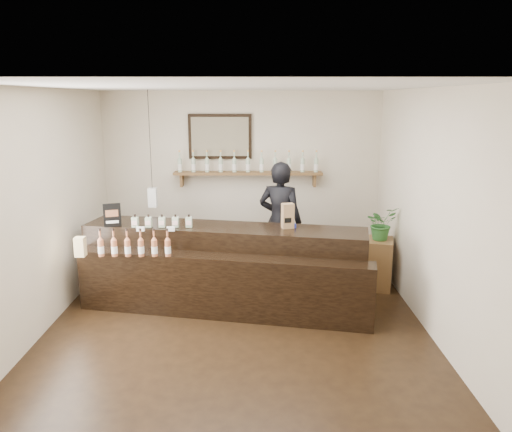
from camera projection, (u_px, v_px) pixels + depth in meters
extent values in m
plane|color=black|center=(237.00, 323.00, 6.10)|extent=(5.00, 5.00, 0.00)
plane|color=beige|center=(242.00, 178.00, 8.21)|extent=(4.50, 0.00, 4.50)
plane|color=beige|center=(221.00, 293.00, 3.35)|extent=(4.50, 0.00, 4.50)
plane|color=beige|center=(42.00, 211.00, 5.78)|extent=(0.00, 5.00, 5.00)
plane|color=beige|center=(430.00, 211.00, 5.78)|extent=(0.00, 5.00, 5.00)
plane|color=white|center=(235.00, 87.00, 5.46)|extent=(5.00, 5.00, 0.00)
cube|color=brown|center=(248.00, 173.00, 8.06)|extent=(2.40, 0.25, 0.04)
cube|color=brown|center=(182.00, 180.00, 8.12)|extent=(0.04, 0.20, 0.20)
cube|color=brown|center=(314.00, 180.00, 8.12)|extent=(0.04, 0.20, 0.20)
cube|color=black|center=(220.00, 137.00, 8.03)|extent=(1.02, 0.04, 0.72)
cube|color=#403729|center=(220.00, 137.00, 8.00)|extent=(0.92, 0.01, 0.62)
cube|color=white|center=(153.00, 197.00, 7.37)|extent=(0.12, 0.12, 0.28)
cylinder|color=black|center=(150.00, 140.00, 7.18)|extent=(0.01, 0.01, 1.41)
cylinder|color=#AEC6A6|center=(180.00, 166.00, 8.04)|extent=(0.07, 0.07, 0.20)
cone|color=#AEC6A6|center=(180.00, 158.00, 8.01)|extent=(0.07, 0.07, 0.05)
cylinder|color=#AEC6A6|center=(179.00, 154.00, 7.99)|extent=(0.02, 0.02, 0.07)
cylinder|color=gold|center=(179.00, 151.00, 7.98)|extent=(0.03, 0.03, 0.02)
cylinder|color=white|center=(180.00, 167.00, 8.04)|extent=(0.07, 0.07, 0.09)
cylinder|color=#AEC6A6|center=(193.00, 166.00, 8.04)|extent=(0.07, 0.07, 0.20)
cone|color=#AEC6A6|center=(193.00, 158.00, 8.01)|extent=(0.07, 0.07, 0.05)
cylinder|color=#AEC6A6|center=(193.00, 154.00, 7.99)|extent=(0.02, 0.02, 0.07)
cylinder|color=gold|center=(193.00, 151.00, 7.98)|extent=(0.03, 0.03, 0.02)
cylinder|color=white|center=(193.00, 167.00, 8.04)|extent=(0.07, 0.07, 0.09)
cylinder|color=#AEC6A6|center=(207.00, 166.00, 8.04)|extent=(0.07, 0.07, 0.20)
cone|color=#AEC6A6|center=(207.00, 158.00, 8.01)|extent=(0.07, 0.07, 0.05)
cylinder|color=#AEC6A6|center=(207.00, 154.00, 7.99)|extent=(0.02, 0.02, 0.07)
cylinder|color=gold|center=(207.00, 151.00, 7.98)|extent=(0.03, 0.03, 0.02)
cylinder|color=white|center=(207.00, 167.00, 8.04)|extent=(0.07, 0.07, 0.09)
cylinder|color=#AEC6A6|center=(221.00, 166.00, 8.04)|extent=(0.07, 0.07, 0.20)
cone|color=#AEC6A6|center=(221.00, 158.00, 8.01)|extent=(0.07, 0.07, 0.05)
cylinder|color=#AEC6A6|center=(221.00, 154.00, 7.99)|extent=(0.02, 0.02, 0.07)
cylinder|color=gold|center=(220.00, 151.00, 7.98)|extent=(0.03, 0.03, 0.02)
cylinder|color=white|center=(221.00, 167.00, 8.04)|extent=(0.07, 0.07, 0.09)
cylinder|color=#AEC6A6|center=(234.00, 166.00, 8.04)|extent=(0.07, 0.07, 0.20)
cone|color=#AEC6A6|center=(234.00, 158.00, 8.01)|extent=(0.07, 0.07, 0.05)
cylinder|color=#AEC6A6|center=(234.00, 154.00, 7.99)|extent=(0.02, 0.02, 0.07)
cylinder|color=gold|center=(234.00, 151.00, 7.98)|extent=(0.03, 0.03, 0.02)
cylinder|color=white|center=(234.00, 167.00, 8.04)|extent=(0.07, 0.07, 0.09)
cylinder|color=#AEC6A6|center=(248.00, 166.00, 8.04)|extent=(0.07, 0.07, 0.20)
cone|color=#AEC6A6|center=(248.00, 158.00, 8.01)|extent=(0.07, 0.07, 0.05)
cylinder|color=#AEC6A6|center=(248.00, 154.00, 7.99)|extent=(0.02, 0.02, 0.07)
cylinder|color=gold|center=(248.00, 151.00, 7.98)|extent=(0.03, 0.03, 0.02)
cylinder|color=white|center=(248.00, 167.00, 8.04)|extent=(0.07, 0.07, 0.09)
cylinder|color=#AEC6A6|center=(262.00, 166.00, 8.04)|extent=(0.07, 0.07, 0.20)
cone|color=#AEC6A6|center=(262.00, 158.00, 8.01)|extent=(0.07, 0.07, 0.05)
cylinder|color=#AEC6A6|center=(262.00, 154.00, 7.99)|extent=(0.02, 0.02, 0.07)
cylinder|color=gold|center=(262.00, 151.00, 7.98)|extent=(0.03, 0.03, 0.02)
cylinder|color=white|center=(262.00, 167.00, 8.04)|extent=(0.07, 0.07, 0.09)
cylinder|color=#AEC6A6|center=(275.00, 166.00, 8.04)|extent=(0.07, 0.07, 0.20)
cone|color=#AEC6A6|center=(275.00, 158.00, 8.01)|extent=(0.07, 0.07, 0.05)
cylinder|color=#AEC6A6|center=(275.00, 154.00, 7.99)|extent=(0.02, 0.02, 0.07)
cylinder|color=gold|center=(275.00, 151.00, 7.98)|extent=(0.03, 0.03, 0.02)
cylinder|color=white|center=(275.00, 167.00, 8.04)|extent=(0.07, 0.07, 0.09)
cylinder|color=#AEC6A6|center=(289.00, 166.00, 8.04)|extent=(0.07, 0.07, 0.20)
cone|color=#AEC6A6|center=(289.00, 158.00, 8.01)|extent=(0.07, 0.07, 0.05)
cylinder|color=#AEC6A6|center=(289.00, 154.00, 7.99)|extent=(0.02, 0.02, 0.07)
cylinder|color=gold|center=(289.00, 151.00, 7.98)|extent=(0.03, 0.03, 0.02)
cylinder|color=white|center=(289.00, 167.00, 8.04)|extent=(0.07, 0.07, 0.09)
cylinder|color=#AEC6A6|center=(302.00, 166.00, 8.03)|extent=(0.07, 0.07, 0.20)
cone|color=#AEC6A6|center=(303.00, 158.00, 8.01)|extent=(0.07, 0.07, 0.05)
cylinder|color=#AEC6A6|center=(303.00, 154.00, 7.99)|extent=(0.02, 0.02, 0.07)
cylinder|color=gold|center=(303.00, 151.00, 7.98)|extent=(0.03, 0.03, 0.02)
cylinder|color=white|center=(302.00, 167.00, 8.04)|extent=(0.07, 0.07, 0.09)
cylinder|color=#AEC6A6|center=(316.00, 166.00, 8.03)|extent=(0.07, 0.07, 0.20)
cone|color=#AEC6A6|center=(316.00, 158.00, 8.01)|extent=(0.07, 0.07, 0.05)
cylinder|color=#AEC6A6|center=(316.00, 154.00, 7.99)|extent=(0.02, 0.02, 0.07)
cylinder|color=gold|center=(317.00, 151.00, 7.98)|extent=(0.03, 0.03, 0.02)
cylinder|color=white|center=(316.00, 167.00, 8.04)|extent=(0.07, 0.07, 0.09)
cube|color=black|center=(224.00, 264.00, 6.66)|extent=(3.78, 1.35, 1.04)
cube|color=black|center=(222.00, 286.00, 6.21)|extent=(3.72, 1.03, 0.79)
cube|color=white|center=(141.00, 229.00, 6.30)|extent=(0.10, 0.04, 0.05)
cube|color=white|center=(171.00, 229.00, 6.30)|extent=(0.10, 0.04, 0.05)
cube|color=#D2BC80|center=(81.00, 251.00, 6.11)|extent=(0.12, 0.12, 0.12)
cube|color=#D2BC80|center=(80.00, 242.00, 6.08)|extent=(0.12, 0.12, 0.12)
cube|color=#AEC6A6|center=(135.00, 222.00, 6.48)|extent=(0.08, 0.08, 0.13)
cube|color=#FFCCC6|center=(134.00, 223.00, 6.43)|extent=(0.07, 0.00, 0.06)
cylinder|color=black|center=(135.00, 216.00, 6.46)|extent=(0.02, 0.02, 0.03)
cube|color=#AEC6A6|center=(149.00, 222.00, 6.47)|extent=(0.08, 0.08, 0.13)
cube|color=#FFCCC6|center=(148.00, 223.00, 6.43)|extent=(0.07, 0.00, 0.06)
cylinder|color=black|center=(148.00, 216.00, 6.46)|extent=(0.02, 0.02, 0.03)
cube|color=#AEC6A6|center=(162.00, 222.00, 6.47)|extent=(0.08, 0.08, 0.13)
cube|color=#FFCCC6|center=(161.00, 223.00, 6.43)|extent=(0.07, 0.00, 0.06)
cylinder|color=black|center=(162.00, 216.00, 6.46)|extent=(0.02, 0.02, 0.03)
cube|color=#AEC6A6|center=(176.00, 222.00, 6.47)|extent=(0.08, 0.08, 0.13)
cube|color=#FFCCC6|center=(175.00, 223.00, 6.43)|extent=(0.07, 0.00, 0.06)
cylinder|color=black|center=(175.00, 216.00, 6.45)|extent=(0.02, 0.02, 0.03)
cube|color=#AEC6A6|center=(189.00, 222.00, 6.47)|extent=(0.08, 0.08, 0.13)
cube|color=#FFCCC6|center=(188.00, 223.00, 6.43)|extent=(0.07, 0.00, 0.06)
cylinder|color=black|center=(189.00, 216.00, 6.45)|extent=(0.02, 0.02, 0.03)
cylinder|color=#B2613C|center=(101.00, 248.00, 6.10)|extent=(0.07, 0.07, 0.20)
cone|color=#B2613C|center=(100.00, 238.00, 6.07)|extent=(0.07, 0.07, 0.05)
cylinder|color=#B2613C|center=(100.00, 233.00, 6.06)|extent=(0.02, 0.02, 0.07)
cylinder|color=black|center=(100.00, 230.00, 6.05)|extent=(0.03, 0.03, 0.02)
cylinder|color=white|center=(101.00, 250.00, 6.10)|extent=(0.07, 0.07, 0.09)
cylinder|color=#B2613C|center=(114.00, 248.00, 6.10)|extent=(0.07, 0.07, 0.20)
cone|color=#B2613C|center=(114.00, 238.00, 6.07)|extent=(0.07, 0.07, 0.05)
cylinder|color=#B2613C|center=(113.00, 233.00, 6.06)|extent=(0.02, 0.02, 0.07)
cylinder|color=black|center=(113.00, 230.00, 6.05)|extent=(0.03, 0.03, 0.02)
cylinder|color=white|center=(114.00, 250.00, 6.10)|extent=(0.07, 0.07, 0.09)
cylinder|color=#B2613C|center=(128.00, 248.00, 6.10)|extent=(0.07, 0.07, 0.20)
cone|color=#B2613C|center=(127.00, 238.00, 6.07)|extent=(0.07, 0.07, 0.05)
cylinder|color=#B2613C|center=(127.00, 233.00, 6.06)|extent=(0.02, 0.02, 0.07)
cylinder|color=black|center=(127.00, 230.00, 6.05)|extent=(0.03, 0.03, 0.02)
cylinder|color=white|center=(128.00, 250.00, 6.10)|extent=(0.07, 0.07, 0.09)
cylinder|color=#B2613C|center=(141.00, 248.00, 6.10)|extent=(0.07, 0.07, 0.20)
cone|color=#B2613C|center=(141.00, 238.00, 6.07)|extent=(0.07, 0.07, 0.05)
cylinder|color=#B2613C|center=(140.00, 233.00, 6.06)|extent=(0.02, 0.02, 0.07)
cylinder|color=black|center=(140.00, 230.00, 6.05)|extent=(0.03, 0.03, 0.02)
cylinder|color=white|center=(141.00, 250.00, 6.10)|extent=(0.07, 0.07, 0.09)
cylinder|color=#B2613C|center=(154.00, 248.00, 6.10)|extent=(0.07, 0.07, 0.20)
cone|color=#B2613C|center=(154.00, 238.00, 6.07)|extent=(0.07, 0.07, 0.05)
cylinder|color=#B2613C|center=(154.00, 233.00, 6.06)|extent=(0.02, 0.02, 0.07)
cylinder|color=black|center=(154.00, 230.00, 6.05)|extent=(0.03, 0.03, 0.02)
cylinder|color=white|center=(155.00, 250.00, 6.10)|extent=(0.07, 0.07, 0.09)
cylinder|color=#B2613C|center=(168.00, 248.00, 6.10)|extent=(0.07, 0.07, 0.20)
cone|color=#B2613C|center=(167.00, 238.00, 6.07)|extent=(0.07, 0.07, 0.05)
cylinder|color=#B2613C|center=(167.00, 233.00, 6.06)|extent=(0.02, 0.02, 0.07)
cylinder|color=black|center=(167.00, 230.00, 6.05)|extent=(0.03, 0.03, 0.02)
cylinder|color=white|center=(168.00, 250.00, 6.10)|extent=(0.07, 0.07, 0.09)
cube|color=black|center=(112.00, 215.00, 6.49)|extent=(0.22, 0.09, 0.31)
cube|color=brown|center=(112.00, 213.00, 6.47)|extent=(0.15, 0.05, 0.09)
cube|color=white|center=(112.00, 222.00, 6.50)|extent=(0.15, 0.05, 0.04)
cube|color=olive|center=(288.00, 216.00, 6.42)|extent=(0.17, 0.14, 0.32)
cube|color=black|center=(288.00, 220.00, 6.38)|extent=(0.09, 0.02, 0.06)
cube|color=#1725A2|center=(291.00, 226.00, 6.46)|extent=(0.12, 0.07, 0.05)
cylinder|color=#1725A2|center=(291.00, 223.00, 6.45)|extent=(0.07, 0.04, 0.06)
cube|color=brown|center=(379.00, 264.00, 7.18)|extent=(0.47, 0.57, 0.72)
imported|color=#2B6327|center=(381.00, 223.00, 7.04)|extent=(0.55, 0.53, 0.48)
imported|color=black|center=(280.00, 214.00, 7.38)|extent=(0.85, 0.69, 2.03)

